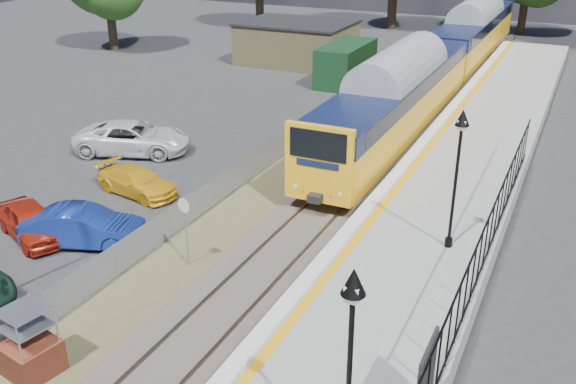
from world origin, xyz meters
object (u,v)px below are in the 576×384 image
Objects in this scene: car_white at (133,138)px; car_blue at (84,227)px; victorian_lamp_south at (351,328)px; car_yellow at (137,181)px; speed_sign at (185,222)px; victorian_lamp_north at (459,148)px; train at (444,56)px; brick_plinth at (29,343)px; car_red at (31,222)px.

car_blue is at bearing -172.50° from car_white.
victorian_lamp_south is 17.42m from car_yellow.
speed_sign is 0.46× the size of car_white.
victorian_lamp_north reaches higher than speed_sign.
victorian_lamp_north is 17.23m from car_white.
car_blue is at bearing -104.42° from train.
brick_plinth is (-8.39, -9.62, -3.36)m from victorian_lamp_north.
car_white is at bearing 138.37° from victorian_lamp_south.
speed_sign is at bearing -156.28° from victorian_lamp_north.
victorian_lamp_north is 13.57m from car_yellow.
victorian_lamp_south is 1.09× the size of car_blue.
car_red is at bearing -159.90° from speed_sign.
train is (-5.50, 32.11, -1.96)m from victorian_lamp_south.
train is 7.45× the size of car_white.
brick_plinth is 11.32m from car_yellow.
victorian_lamp_south is at bearing -2.52° from brick_plinth.
victorian_lamp_north is at bearing 48.92° from brick_plinth.
car_white reaches higher than car_red.
train reaches higher than car_blue.
car_red is (-14.23, 5.91, -3.66)m from victorian_lamp_south.
car_blue is (2.10, 0.40, 0.06)m from car_red.
car_yellow is 5.05m from car_white.
victorian_lamp_north is at bearing -82.24° from car_yellow.
car_white is at bearing 164.19° from victorian_lamp_north.
speed_sign is at bearing -153.48° from car_white.
speed_sign is 6.75m from car_yellow.
train reaches higher than car_white.
car_yellow is at bearing 114.20° from brick_plinth.
speed_sign is 6.35m from car_red.
train is 26.69m from car_blue.
victorian_lamp_south is 1.23× the size of car_red.
victorian_lamp_south is 0.11× the size of train.
car_white is (-16.42, 14.59, -3.54)m from victorian_lamp_south.
car_white is at bearing 6.96° from car_blue.
car_white reaches higher than car_blue.
train is 31.92m from brick_plinth.
car_white is (-10.92, -17.52, -1.58)m from train.
victorian_lamp_south and victorian_lamp_north have the same top height.
victorian_lamp_north is at bearing -76.52° from train.
victorian_lamp_south is 1.20× the size of car_yellow.
victorian_lamp_north is 1.84× the size of speed_sign.
victorian_lamp_south is at bearing -88.85° from victorian_lamp_north.
car_white is (-7.83, 14.22, -0.18)m from brick_plinth.
car_yellow is (-13.23, 10.69, -3.74)m from victorian_lamp_south.
brick_plinth reaches higher than car_yellow.
brick_plinth is 16.23m from car_white.
car_red is 0.68× the size of car_white.
speed_sign is (-7.80, -3.43, -2.63)m from victorian_lamp_north.
brick_plinth is at bearing -81.42° from speed_sign.
brick_plinth reaches higher than car_blue.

